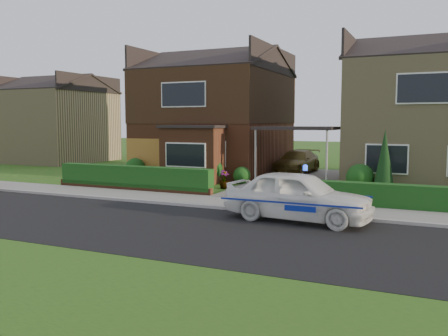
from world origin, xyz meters
The scene contains 24 objects.
ground centered at (0.00, 0.00, 0.00)m, with size 120.00×120.00×0.00m, color #1F4B14.
road centered at (0.00, 0.00, 0.00)m, with size 60.00×6.00×0.02m, color black.
kerb centered at (0.00, 3.05, 0.06)m, with size 60.00×0.16×0.12m, color #9E9993.
sidewalk centered at (0.00, 4.10, 0.05)m, with size 60.00×2.00×0.10m, color slate.
grass_verge centered at (0.00, -5.00, 0.00)m, with size 60.00×4.00×0.01m, color #1F4B14.
driveway centered at (0.00, 11.00, 0.06)m, with size 3.80×12.00×0.12m, color #666059.
house_left centered at (-5.78, 13.90, 3.81)m, with size 7.50×9.53×7.25m.
house_right centered at (5.80, 13.99, 3.66)m, with size 7.50×8.06×7.25m.
carport_link centered at (0.00, 10.95, 2.66)m, with size 3.80×3.00×2.77m.
garage_door centered at (-8.25, 9.96, 1.05)m, with size 2.20×0.10×2.10m, color brown.
dwarf_wall centered at (-5.80, 5.30, 0.18)m, with size 7.70×0.25×0.36m, color brown.
hedge_left centered at (-5.80, 5.45, 0.00)m, with size 7.50×0.55×0.90m, color #163E13.
hedge_right centered at (5.80, 5.35, 0.00)m, with size 7.50×0.55×0.80m, color #163E13.
shrub_left_far centered at (-8.50, 9.50, 0.54)m, with size 1.08×1.08×1.08m, color #163E13.
shrub_left_mid centered at (-4.00, 9.30, 0.66)m, with size 1.32×1.32×1.32m, color #163E13.
shrub_left_near centered at (-2.40, 9.60, 0.42)m, with size 0.84×0.84×0.84m, color #163E13.
shrub_right_near centered at (3.20, 9.40, 0.60)m, with size 1.20×1.20×1.20m, color #163E13.
conifer_a centered at (4.20, 9.20, 1.30)m, with size 0.90×0.90×2.60m, color black.
neighbour_left centered at (-20.00, 16.00, 2.60)m, with size 6.50×7.00×5.20m, color tan.
police_car centered at (2.39, 2.32, 0.76)m, with size 4.12×4.64×1.69m.
driveway_car centered at (-1.00, 14.47, 0.75)m, with size 1.77×4.36×1.26m, color brown.
potted_plant_a centered at (-9.00, 8.40, 0.36)m, with size 0.38×0.26×0.72m, color gray.
potted_plant_b centered at (-5.18, 8.46, 0.35)m, with size 0.31×0.38×0.70m, color gray.
potted_plant_c centered at (-2.50, 7.72, 0.41)m, with size 0.46×0.46×0.82m, color gray.
Camera 1 is at (6.15, -11.57, 3.03)m, focal length 38.00 mm.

